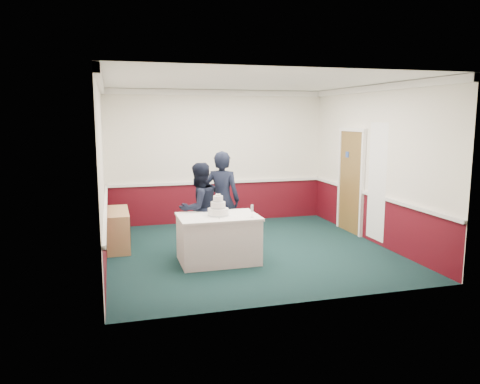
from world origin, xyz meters
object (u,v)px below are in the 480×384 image
object	(u,v)px
wedding_cake	(218,209)
cake_knife	(219,218)
cake_table	(218,238)
person_woman	(222,200)
champagne_flute	(252,209)
person_man	(199,208)
sideboard	(118,229)

from	to	relation	value
wedding_cake	cake_knife	size ratio (longest dim) A/B	1.65
wedding_cake	cake_table	bearing A→B (deg)	-90.00
person_woman	champagne_flute	bearing A→B (deg)	130.74
cake_table	wedding_cake	size ratio (longest dim) A/B	3.63
cake_table	person_man	size ratio (longest dim) A/B	0.82
person_man	person_woman	distance (m)	0.54
cake_table	wedding_cake	world-z (taller)	wedding_cake
sideboard	champagne_flute	xyz separation A→B (m)	(2.10, -1.60, 0.58)
cake_table	person_man	bearing A→B (deg)	109.30
wedding_cake	person_woman	bearing A→B (deg)	72.36
champagne_flute	person_woman	world-z (taller)	person_woman
cake_table	cake_knife	world-z (taller)	cake_knife
cake_knife	person_woman	distance (m)	1.08
champagne_flute	sideboard	bearing A→B (deg)	142.69
wedding_cake	sideboard	bearing A→B (deg)	140.47
person_man	sideboard	bearing A→B (deg)	-53.29
person_man	person_woman	size ratio (longest dim) A/B	0.90
cake_knife	person_man	distance (m)	0.82
sideboard	cake_table	xyz separation A→B (m)	(1.60, -1.32, 0.05)
sideboard	champagne_flute	bearing A→B (deg)	-37.31
cake_table	person_woman	xyz separation A→B (m)	(0.27, 0.84, 0.50)
person_woman	wedding_cake	bearing A→B (deg)	101.28
cake_table	champagne_flute	distance (m)	0.78
sideboard	cake_table	bearing A→B (deg)	-39.53
person_man	person_woman	xyz separation A→B (m)	(0.47, 0.24, 0.09)
cake_table	person_woman	distance (m)	1.01
wedding_cake	cake_knife	world-z (taller)	wedding_cake
sideboard	cake_knife	distance (m)	2.23
sideboard	champagne_flute	world-z (taller)	champagne_flute
sideboard	wedding_cake	bearing A→B (deg)	-39.53
wedding_cake	champagne_flute	world-z (taller)	wedding_cake
sideboard	person_woman	bearing A→B (deg)	-14.51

